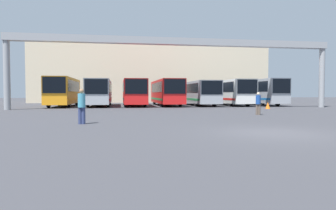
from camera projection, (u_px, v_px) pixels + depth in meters
The scene contains 13 objects.
ground_plane at pixel (273, 133), 11.69m from camera, with size 200.00×200.00×0.00m, color #38383D.
building_backdrop at pixel (151, 74), 56.50m from camera, with size 41.23×12.00×10.30m.
overhead_gantry at pixel (178, 49), 30.53m from camera, with size 33.28×0.80×7.19m.
bus_slot_0 at pixel (64, 90), 35.38m from camera, with size 2.50×10.36×3.34m.
bus_slot_1 at pixel (100, 91), 36.76m from camera, with size 2.60×11.80×3.14m.
bus_slot_2 at pixel (134, 91), 37.32m from camera, with size 2.60×11.57×3.17m.
bus_slot_3 at pixel (166, 91), 38.30m from camera, with size 2.60×12.23×3.20m.
bus_slot_4 at pixel (198, 92), 38.86m from camera, with size 2.63×11.99×3.04m.
bus_slot_5 at pixel (230, 91), 39.02m from camera, with size 2.62×10.97×3.22m.
bus_slot_6 at pixel (257, 91), 40.32m from camera, with size 2.43×12.26×3.33m.
pedestrian_near_center at pixel (82, 105), 15.03m from camera, with size 0.37×0.37×1.78m.
pedestrian_far_center at pixel (258, 103), 21.53m from camera, with size 0.34×0.34×1.62m.
traffic_cone at pixel (268, 105), 30.06m from camera, with size 0.47×0.47×0.67m.
Camera 1 is at (-5.94, -10.83, 1.54)m, focal length 32.00 mm.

